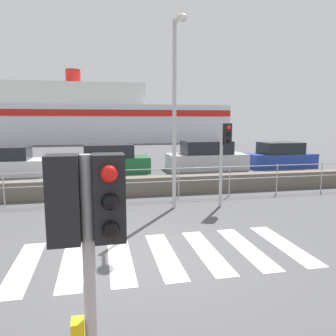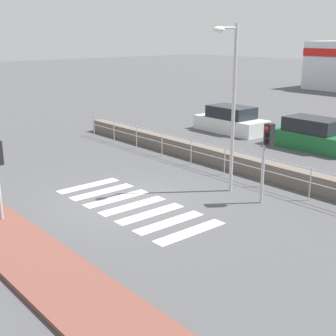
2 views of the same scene
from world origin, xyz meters
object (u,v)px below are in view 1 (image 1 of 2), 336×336
Objects in this scene: parked_car_green at (109,161)px; parked_car_white at (3,163)px; parked_car_silver at (206,157)px; streetlamp at (176,93)px; ferry_boat at (99,118)px; traffic_light_far at (225,146)px; parked_car_blue at (280,156)px; traffic_light_near at (87,225)px.

parked_car_white is at bearing 180.00° from parked_car_green.
streetlamp is at bearing -114.79° from parked_car_silver.
traffic_light_far is at bearing -83.55° from ferry_boat.
traffic_light_far is 0.68× the size of parked_car_blue.
traffic_light_far reaches higher than parked_car_blue.
parked_car_silver is (5.99, 14.88, -1.25)m from traffic_light_near.
ferry_boat is (0.19, 40.36, 1.09)m from traffic_light_near.
traffic_light_far is 2.24m from streetlamp.
parked_car_green is at bearing 180.00° from parked_car_blue.
parked_car_white is (-6.92, 7.85, -2.91)m from streetlamp.
streetlamp is 1.36× the size of parked_car_white.
traffic_light_far is 0.64× the size of parked_car_white.
parked_car_blue reaches higher than parked_car_white.
streetlamp is at bearing 71.37° from traffic_light_near.
parked_car_green is (0.62, 14.88, -1.30)m from traffic_light_near.
parked_car_silver is at bearing 75.31° from traffic_light_far.
streetlamp is 1.44× the size of parked_car_blue.
parked_car_white is 1.06× the size of parked_car_blue.
parked_car_blue is at bearing -0.00° from parked_car_green.
traffic_light_far is 8.59m from parked_car_green.
traffic_light_far is at bearing 1.70° from streetlamp.
traffic_light_far is 33.52m from ferry_boat.
streetlamp is 11.71m from parked_car_blue.
ferry_boat is at bearing 79.46° from parked_car_white.
parked_car_green is 1.07× the size of parked_car_blue.
traffic_light_near is 0.56× the size of parked_car_silver.
traffic_light_far is 0.47× the size of streetlamp.
streetlamp reaches higher than parked_car_green.
ferry_boat is 7.34× the size of parked_car_white.
parked_car_green reaches higher than parked_car_blue.
parked_car_white is at bearing 107.02° from traffic_light_near.
traffic_light_far reaches higher than traffic_light_near.
parked_car_blue is (10.55, 14.88, -1.31)m from traffic_light_near.
traffic_light_near reaches higher than parked_car_silver.
streetlamp is (-1.58, -0.05, 1.58)m from traffic_light_far.
traffic_light_far is at bearing 60.82° from traffic_light_near.
streetlamp reaches higher than parked_car_blue.
traffic_light_far is 0.09× the size of ferry_boat.
parked_car_white is 0.99× the size of parked_car_green.
parked_car_green is at bearing 113.09° from traffic_light_far.
ferry_boat is 6.94× the size of parked_car_silver.
parked_car_green is 0.95× the size of parked_car_silver.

